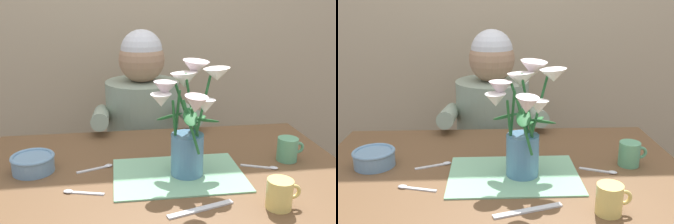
{
  "view_description": "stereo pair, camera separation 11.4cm",
  "coord_description": "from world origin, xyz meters",
  "views": [
    {
      "loc": [
        -0.14,
        -1.1,
        1.27
      ],
      "look_at": [
        0.02,
        0.05,
        0.92
      ],
      "focal_mm": 40.83,
      "sensor_mm": 36.0,
      "label": 1
    },
    {
      "loc": [
        -0.03,
        -1.11,
        1.27
      ],
      "look_at": [
        0.02,
        0.05,
        0.92
      ],
      "focal_mm": 40.83,
      "sensor_mm": 36.0,
      "label": 2
    }
  ],
  "objects": [
    {
      "name": "wood_panel_backdrop",
      "position": [
        0.0,
        1.05,
        1.25
      ],
      "size": [
        4.0,
        0.1,
        2.5
      ],
      "primitive_type": "cube",
      "color": "tan",
      "rests_on": "ground_plane"
    },
    {
      "name": "dining_table",
      "position": [
        0.0,
        0.0,
        0.64
      ],
      "size": [
        1.2,
        0.8,
        0.74
      ],
      "color": "brown",
      "rests_on": "ground_plane"
    },
    {
      "name": "seated_person",
      "position": [
        -0.02,
        0.62,
        0.56
      ],
      "size": [
        0.45,
        0.47,
        1.14
      ],
      "rotation": [
        0.0,
        0.0,
        0.03
      ],
      "color": "#4C4C56",
      "rests_on": "ground_plane"
    },
    {
      "name": "striped_placemat",
      "position": [
        0.04,
        -0.04,
        0.74
      ],
      "size": [
        0.4,
        0.28,
        0.0
      ],
      "primitive_type": "cube",
      "color": "#7AB289",
      "rests_on": "dining_table"
    },
    {
      "name": "flower_vase",
      "position": [
        0.07,
        -0.03,
        0.93
      ],
      "size": [
        0.26,
        0.29,
        0.35
      ],
      "color": "teal",
      "rests_on": "dining_table"
    },
    {
      "name": "ceramic_bowl",
      "position": [
        -0.41,
        0.05,
        0.77
      ],
      "size": [
        0.14,
        0.14,
        0.06
      ],
      "color": "#6689A8",
      "rests_on": "dining_table"
    },
    {
      "name": "dinner_knife",
      "position": [
        0.06,
        -0.25,
        0.74
      ],
      "size": [
        0.19,
        0.07,
        0.0
      ],
      "primitive_type": "cube",
      "rotation": [
        0.0,
        0.0,
        0.29
      ],
      "color": "silver",
      "rests_on": "dining_table"
    },
    {
      "name": "coffee_cup",
      "position": [
        0.27,
        -0.26,
        0.78
      ],
      "size": [
        0.09,
        0.07,
        0.08
      ],
      "color": "#E5C666",
      "rests_on": "dining_table"
    },
    {
      "name": "ceramic_mug",
      "position": [
        0.42,
        0.02,
        0.78
      ],
      "size": [
        0.09,
        0.07,
        0.08
      ],
      "color": "#569970",
      "rests_on": "dining_table"
    },
    {
      "name": "spoon_0",
      "position": [
        0.33,
        -0.03,
        0.74
      ],
      "size": [
        0.12,
        0.06,
        0.01
      ],
      "color": "silver",
      "rests_on": "dining_table"
    },
    {
      "name": "spoon_1",
      "position": [
        -0.2,
        0.05,
        0.74
      ],
      "size": [
        0.12,
        0.06,
        0.01
      ],
      "color": "silver",
      "rests_on": "dining_table"
    },
    {
      "name": "spoon_2",
      "position": [
        -0.26,
        -0.11,
        0.74
      ],
      "size": [
        0.12,
        0.05,
        0.01
      ],
      "color": "silver",
      "rests_on": "dining_table"
    }
  ]
}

